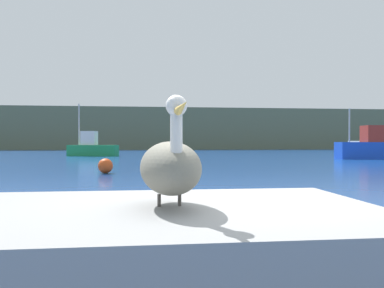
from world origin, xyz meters
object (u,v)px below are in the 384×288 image
fishing_boat_green (92,148)px  mooring_buoy (105,166)px  fishing_boat_blue (368,146)px  pelican (170,166)px  fishing_boat_white (384,144)px

fishing_boat_green → mooring_buoy: size_ratio=7.90×
fishing_boat_green → fishing_boat_blue: fishing_boat_green is taller
pelican → mooring_buoy: (-2.01, 13.79, -0.84)m
fishing_boat_green → fishing_boat_blue: 24.82m
fishing_boat_white → fishing_boat_blue: size_ratio=1.68×
pelican → fishing_boat_white: size_ratio=0.16×
fishing_boat_white → fishing_boat_green: fishing_boat_white is taller
fishing_boat_green → mooring_buoy: 21.41m
mooring_buoy → fishing_boat_white: bearing=40.1°
fishing_boat_blue → mooring_buoy: fishing_boat_blue is taller
pelican → fishing_boat_green: 35.34m
fishing_boat_green → fishing_boat_blue: bearing=172.0°
fishing_boat_white → fishing_boat_green: (-32.82, -3.52, -0.29)m
fishing_boat_white → fishing_boat_green: 33.01m
pelican → fishing_boat_green: (-5.56, 34.90, -0.37)m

